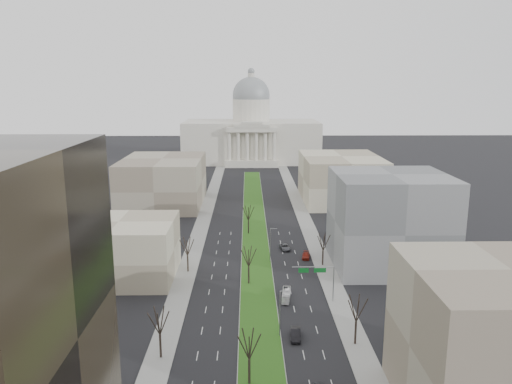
{
  "coord_description": "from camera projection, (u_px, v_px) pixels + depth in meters",
  "views": [
    {
      "loc": [
        -2.11,
        -30.0,
        46.26
      ],
      "look_at": [
        0.27,
        113.61,
        14.83
      ],
      "focal_mm": 35.0,
      "sensor_mm": 36.0,
      "label": 1
    }
  ],
  "objects": [
    {
      "name": "tree_left_far",
      "position": [
        187.0,
        246.0,
        123.44
      ],
      "size": [
        5.28,
        5.28,
        9.5
      ],
      "color": "black",
      "rests_on": "ground"
    },
    {
      "name": "streetlamp_median_b",
      "position": [
        280.0,
        313.0,
        91.98
      ],
      "size": [
        1.9,
        0.2,
        9.16
      ],
      "color": "gray",
      "rests_on": "ground"
    },
    {
      "name": "building_grey_right",
      "position": [
        390.0,
        220.0,
        127.07
      ],
      "size": [
        28.0,
        26.0,
        24.0
      ],
      "primitive_type": "cube",
      "color": "slate",
      "rests_on": "ground"
    },
    {
      "name": "car_red",
      "position": [
        306.0,
        256.0,
        134.52
      ],
      "size": [
        2.71,
        5.12,
        1.41
      ],
      "primitive_type": "imported",
      "rotation": [
        0.0,
        0.0,
        -0.16
      ],
      "color": "maroon",
      "rests_on": "ground"
    },
    {
      "name": "tree_median_c",
      "position": [
        248.0,
        212.0,
        154.9
      ],
      "size": [
        5.4,
        5.4,
        9.72
      ],
      "color": "black",
      "rests_on": "ground"
    },
    {
      "name": "building_beige_left",
      "position": [
        120.0,
        249.0,
        120.22
      ],
      "size": [
        26.0,
        22.0,
        14.0
      ],
      "primitive_type": "cube",
      "color": "tan",
      "rests_on": "ground"
    },
    {
      "name": "building_far_left",
      "position": [
        163.0,
        181.0,
        193.01
      ],
      "size": [
        30.0,
        40.0,
        18.0
      ],
      "primitive_type": "cube",
      "color": "gray",
      "rests_on": "ground"
    },
    {
      "name": "median",
      "position": [
        255.0,
        234.0,
        155.42
      ],
      "size": [
        8.0,
        222.03,
        0.2
      ],
      "color": "#999993",
      "rests_on": "ground"
    },
    {
      "name": "mast_arm_signs",
      "position": [
        321.0,
        275.0,
        106.53
      ],
      "size": [
        9.12,
        0.24,
        8.09
      ],
      "color": "gray",
      "rests_on": "ground"
    },
    {
      "name": "tree_right_far",
      "position": [
        323.0,
        241.0,
        127.97
      ],
      "size": [
        5.04,
        5.04,
        9.07
      ],
      "color": "black",
      "rests_on": "ground"
    },
    {
      "name": "tree_median_b",
      "position": [
        249.0,
        256.0,
        115.83
      ],
      "size": [
        5.4,
        5.4,
        9.72
      ],
      "color": "black",
      "rests_on": "ground"
    },
    {
      "name": "tree_median_a",
      "position": [
        249.0,
        344.0,
        76.76
      ],
      "size": [
        5.4,
        5.4,
        9.72
      ],
      "color": "black",
      "rests_on": "ground"
    },
    {
      "name": "tree_left_mid",
      "position": [
        159.0,
        320.0,
        84.33
      ],
      "size": [
        5.4,
        5.4,
        9.72
      ],
      "color": "black",
      "rests_on": "ground"
    },
    {
      "name": "ground",
      "position": [
        255.0,
        234.0,
        156.43
      ],
      "size": [
        600.0,
        600.0,
        0.0
      ],
      "primitive_type": "plane",
      "color": "black",
      "rests_on": "ground"
    },
    {
      "name": "building_tan_right",
      "position": [
        503.0,
        345.0,
        68.66
      ],
      "size": [
        26.0,
        24.0,
        22.0
      ],
      "primitive_type": "cube",
      "color": "gray",
      "rests_on": "ground"
    },
    {
      "name": "streetlamp_median_c",
      "position": [
        270.0,
        244.0,
        131.05
      ],
      "size": [
        1.9,
        0.2,
        9.16
      ],
      "color": "gray",
      "rests_on": "ground"
    },
    {
      "name": "car_black",
      "position": [
        296.0,
        334.0,
        92.2
      ],
      "size": [
        2.21,
        5.35,
        1.72
      ],
      "primitive_type": "imported",
      "rotation": [
        0.0,
        0.0,
        -0.07
      ],
      "color": "black",
      "rests_on": "ground"
    },
    {
      "name": "capitol",
      "position": [
        251.0,
        134.0,
        299.05
      ],
      "size": [
        80.0,
        46.0,
        55.0
      ],
      "color": "beige",
      "rests_on": "ground"
    },
    {
      "name": "car_grey_far",
      "position": [
        285.0,
        247.0,
        141.38
      ],
      "size": [
        3.27,
        5.65,
        1.48
      ],
      "primitive_type": "imported",
      "rotation": [
        0.0,
        0.0,
        0.16
      ],
      "color": "#4C4D53",
      "rests_on": "ground"
    },
    {
      "name": "building_far_right",
      "position": [
        341.0,
        178.0,
        199.03
      ],
      "size": [
        30.0,
        40.0,
        18.0
      ],
      "primitive_type": "cube",
      "color": "tan",
      "rests_on": "ground"
    },
    {
      "name": "tree_right_mid",
      "position": [
        357.0,
        308.0,
        88.76
      ],
      "size": [
        5.52,
        5.52,
        9.94
      ],
      "color": "black",
      "rests_on": "ground"
    },
    {
      "name": "box_van",
      "position": [
        286.0,
        295.0,
        108.97
      ],
      "size": [
        2.52,
        7.18,
        1.96
      ],
      "primitive_type": "imported",
      "rotation": [
        0.0,
        0.0,
        -0.13
      ],
      "color": "white",
      "rests_on": "ground"
    },
    {
      "name": "sidewalk_left",
      "position": [
        190.0,
        262.0,
        131.71
      ],
      "size": [
        5.0,
        330.0,
        0.15
      ],
      "primitive_type": "cube",
      "color": "gray",
      "rests_on": "ground"
    },
    {
      "name": "sidewalk_right",
      "position": [
        322.0,
        261.0,
        132.28
      ],
      "size": [
        5.0,
        330.0,
        0.15
      ],
      "primitive_type": "cube",
      "color": "gray",
      "rests_on": "ground"
    }
  ]
}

